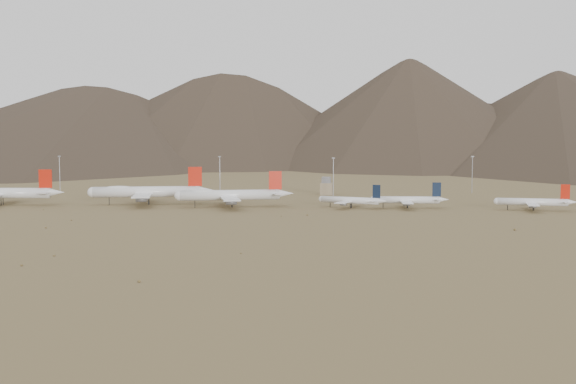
# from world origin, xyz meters

# --- Properties ---
(ground) EXTENTS (3000.00, 3000.00, 0.00)m
(ground) POSITION_xyz_m (0.00, 0.00, 0.00)
(ground) COLOR olive
(ground) RESTS_ON ground
(mountain_ridge) EXTENTS (4400.00, 1000.00, 300.00)m
(mountain_ridge) POSITION_xyz_m (0.00, 900.00, 150.00)
(mountain_ridge) COLOR #443528
(mountain_ridge) RESTS_ON ground
(widebody_west) EXTENTS (69.55, 53.85, 20.69)m
(widebody_west) POSITION_xyz_m (-151.99, 26.11, 7.13)
(widebody_west) COLOR white
(widebody_west) RESTS_ON ground
(widebody_centre) EXTENTS (72.11, 56.79, 21.81)m
(widebody_centre) POSITION_xyz_m (-69.07, 40.18, 7.52)
(widebody_centre) COLOR white
(widebody_centre) RESTS_ON ground
(widebody_east) EXTENTS (65.32, 51.81, 20.01)m
(widebody_east) POSITION_xyz_m (-17.87, 31.67, 6.90)
(widebody_east) COLOR white
(widebody_east) RESTS_ON ground
(narrowbody_a) EXTENTS (39.02, 29.12, 13.41)m
(narrowbody_a) POSITION_xyz_m (49.93, 34.69, 4.35)
(narrowbody_a) COLOR white
(narrowbody_a) RESTS_ON ground
(narrowbody_b) EXTENTS (43.63, 31.42, 14.40)m
(narrowbody_b) POSITION_xyz_m (81.11, 37.36, 4.67)
(narrowbody_b) COLOR white
(narrowbody_b) RESTS_ON ground
(narrowbody_c) EXTENTS (43.52, 31.41, 14.37)m
(narrowbody_c) POSITION_xyz_m (147.87, 33.40, 4.66)
(narrowbody_c) COLOR white
(narrowbody_c) RESTS_ON ground
(control_tower) EXTENTS (8.00, 8.00, 12.00)m
(control_tower) POSITION_xyz_m (30.00, 120.00, 5.32)
(control_tower) COLOR gray
(control_tower) RESTS_ON ground
(mast_far_west) EXTENTS (2.00, 0.60, 25.70)m
(mast_far_west) POSITION_xyz_m (-157.06, 116.36, 14.20)
(mast_far_west) COLOR gray
(mast_far_west) RESTS_ON ground
(mast_west) EXTENTS (2.00, 0.60, 25.70)m
(mast_west) POSITION_xyz_m (-44.24, 124.17, 14.20)
(mast_west) COLOR gray
(mast_west) RESTS_ON ground
(mast_centre) EXTENTS (2.00, 0.60, 25.70)m
(mast_centre) POSITION_xyz_m (35.57, 105.21, 14.20)
(mast_centre) COLOR gray
(mast_centre) RESTS_ON ground
(mast_east) EXTENTS (2.00, 0.60, 25.70)m
(mast_east) POSITION_xyz_m (129.71, 147.37, 14.20)
(mast_east) COLOR gray
(mast_east) RESTS_ON ground
(desert_scrub) EXTENTS (368.37, 183.86, 0.93)m
(desert_scrub) POSITION_xyz_m (-32.03, -86.88, 0.34)
(desert_scrub) COLOR brown
(desert_scrub) RESTS_ON ground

